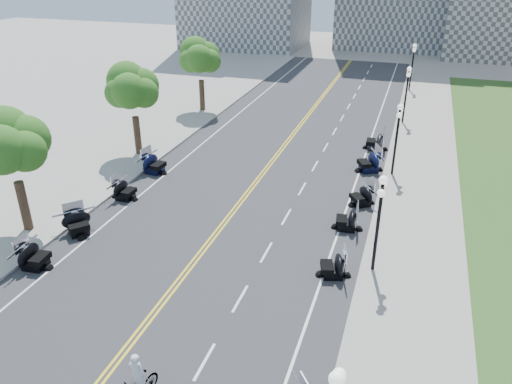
% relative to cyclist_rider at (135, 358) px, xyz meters
% --- Properties ---
extents(ground, '(160.00, 160.00, 0.00)m').
position_rel_cyclist_rider_xyz_m(ground, '(-1.80, 6.34, -1.97)').
color(ground, gray).
extents(road, '(16.00, 90.00, 0.01)m').
position_rel_cyclist_rider_xyz_m(road, '(-1.80, 16.34, -1.96)').
color(road, '#333335').
rests_on(road, ground).
extents(centerline_yellow_a, '(0.12, 90.00, 0.00)m').
position_rel_cyclist_rider_xyz_m(centerline_yellow_a, '(-1.92, 16.34, -1.95)').
color(centerline_yellow_a, yellow).
rests_on(centerline_yellow_a, road).
extents(centerline_yellow_b, '(0.12, 90.00, 0.00)m').
position_rel_cyclist_rider_xyz_m(centerline_yellow_b, '(-1.68, 16.34, -1.95)').
color(centerline_yellow_b, yellow).
rests_on(centerline_yellow_b, road).
extents(edge_line_north, '(0.12, 90.00, 0.00)m').
position_rel_cyclist_rider_xyz_m(edge_line_north, '(4.60, 16.34, -1.95)').
color(edge_line_north, white).
rests_on(edge_line_north, road).
extents(edge_line_south, '(0.12, 90.00, 0.00)m').
position_rel_cyclist_rider_xyz_m(edge_line_south, '(-8.20, 16.34, -1.95)').
color(edge_line_south, white).
rests_on(edge_line_south, road).
extents(lane_dash_5, '(0.12, 2.00, 0.00)m').
position_rel_cyclist_rider_xyz_m(lane_dash_5, '(1.40, 2.34, -1.95)').
color(lane_dash_5, white).
rests_on(lane_dash_5, road).
extents(lane_dash_6, '(0.12, 2.00, 0.00)m').
position_rel_cyclist_rider_xyz_m(lane_dash_6, '(1.40, 6.34, -1.95)').
color(lane_dash_6, white).
rests_on(lane_dash_6, road).
extents(lane_dash_7, '(0.12, 2.00, 0.00)m').
position_rel_cyclist_rider_xyz_m(lane_dash_7, '(1.40, 10.34, -1.95)').
color(lane_dash_7, white).
rests_on(lane_dash_7, road).
extents(lane_dash_8, '(0.12, 2.00, 0.00)m').
position_rel_cyclist_rider_xyz_m(lane_dash_8, '(1.40, 14.34, -1.95)').
color(lane_dash_8, white).
rests_on(lane_dash_8, road).
extents(lane_dash_9, '(0.12, 2.00, 0.00)m').
position_rel_cyclist_rider_xyz_m(lane_dash_9, '(1.40, 18.34, -1.95)').
color(lane_dash_9, white).
rests_on(lane_dash_9, road).
extents(lane_dash_10, '(0.12, 2.00, 0.00)m').
position_rel_cyclist_rider_xyz_m(lane_dash_10, '(1.40, 22.34, -1.95)').
color(lane_dash_10, white).
rests_on(lane_dash_10, road).
extents(lane_dash_11, '(0.12, 2.00, 0.00)m').
position_rel_cyclist_rider_xyz_m(lane_dash_11, '(1.40, 26.34, -1.95)').
color(lane_dash_11, white).
rests_on(lane_dash_11, road).
extents(lane_dash_12, '(0.12, 2.00, 0.00)m').
position_rel_cyclist_rider_xyz_m(lane_dash_12, '(1.40, 30.34, -1.95)').
color(lane_dash_12, white).
rests_on(lane_dash_12, road).
extents(lane_dash_13, '(0.12, 2.00, 0.00)m').
position_rel_cyclist_rider_xyz_m(lane_dash_13, '(1.40, 34.34, -1.95)').
color(lane_dash_13, white).
rests_on(lane_dash_13, road).
extents(lane_dash_14, '(0.12, 2.00, 0.00)m').
position_rel_cyclist_rider_xyz_m(lane_dash_14, '(1.40, 38.34, -1.95)').
color(lane_dash_14, white).
rests_on(lane_dash_14, road).
extents(lane_dash_15, '(0.12, 2.00, 0.00)m').
position_rel_cyclist_rider_xyz_m(lane_dash_15, '(1.40, 42.34, -1.95)').
color(lane_dash_15, white).
rests_on(lane_dash_15, road).
extents(lane_dash_16, '(0.12, 2.00, 0.00)m').
position_rel_cyclist_rider_xyz_m(lane_dash_16, '(1.40, 46.34, -1.95)').
color(lane_dash_16, white).
rests_on(lane_dash_16, road).
extents(lane_dash_17, '(0.12, 2.00, 0.00)m').
position_rel_cyclist_rider_xyz_m(lane_dash_17, '(1.40, 50.34, -1.95)').
color(lane_dash_17, white).
rests_on(lane_dash_17, road).
extents(lane_dash_18, '(0.12, 2.00, 0.00)m').
position_rel_cyclist_rider_xyz_m(lane_dash_18, '(1.40, 54.34, -1.95)').
color(lane_dash_18, white).
rests_on(lane_dash_18, road).
extents(lane_dash_19, '(0.12, 2.00, 0.00)m').
position_rel_cyclist_rider_xyz_m(lane_dash_19, '(1.40, 58.34, -1.95)').
color(lane_dash_19, white).
rests_on(lane_dash_19, road).
extents(sidewalk_north, '(5.00, 90.00, 0.15)m').
position_rel_cyclist_rider_xyz_m(sidewalk_north, '(8.70, 16.34, -1.89)').
color(sidewalk_north, '#9E9991').
rests_on(sidewalk_north, ground).
extents(sidewalk_south, '(5.00, 90.00, 0.15)m').
position_rel_cyclist_rider_xyz_m(sidewalk_south, '(-12.30, 16.34, -1.89)').
color(sidewalk_south, '#9E9991').
rests_on(sidewalk_south, ground).
extents(street_lamp_2, '(0.50, 1.20, 4.90)m').
position_rel_cyclist_rider_xyz_m(street_lamp_2, '(6.80, 10.34, 0.63)').
color(street_lamp_2, black).
rests_on(street_lamp_2, sidewalk_north).
extents(street_lamp_3, '(0.50, 1.20, 4.90)m').
position_rel_cyclist_rider_xyz_m(street_lamp_3, '(6.80, 22.34, 0.63)').
color(street_lamp_3, black).
rests_on(street_lamp_3, sidewalk_north).
extents(street_lamp_4, '(0.50, 1.20, 4.90)m').
position_rel_cyclist_rider_xyz_m(street_lamp_4, '(6.80, 34.34, 0.63)').
color(street_lamp_4, black).
rests_on(street_lamp_4, sidewalk_north).
extents(street_lamp_5, '(0.50, 1.20, 4.90)m').
position_rel_cyclist_rider_xyz_m(street_lamp_5, '(6.80, 46.34, 0.63)').
color(street_lamp_5, black).
rests_on(street_lamp_5, sidewalk_north).
extents(tree_2, '(4.80, 4.80, 9.20)m').
position_rel_cyclist_rider_xyz_m(tree_2, '(-11.80, 8.34, 2.78)').
color(tree_2, '#235619').
rests_on(tree_2, sidewalk_south).
extents(tree_3, '(4.80, 4.80, 9.20)m').
position_rel_cyclist_rider_xyz_m(tree_3, '(-11.80, 20.34, 2.78)').
color(tree_3, '#235619').
rests_on(tree_3, sidewalk_south).
extents(tree_4, '(4.80, 4.80, 9.20)m').
position_rel_cyclist_rider_xyz_m(tree_4, '(-11.80, 32.34, 2.78)').
color(tree_4, '#235619').
rests_on(tree_4, sidewalk_south).
extents(motorcycle_n_6, '(2.24, 2.24, 1.27)m').
position_rel_cyclist_rider_xyz_m(motorcycle_n_6, '(5.02, 9.38, -1.33)').
color(motorcycle_n_6, black).
rests_on(motorcycle_n_6, road).
extents(motorcycle_n_7, '(2.09, 2.09, 1.31)m').
position_rel_cyclist_rider_xyz_m(motorcycle_n_7, '(4.95, 14.06, -1.31)').
color(motorcycle_n_7, black).
rests_on(motorcycle_n_7, road).
extents(motorcycle_n_8, '(2.58, 2.58, 1.30)m').
position_rel_cyclist_rider_xyz_m(motorcycle_n_8, '(5.34, 17.26, -1.32)').
color(motorcycle_n_8, black).
rests_on(motorcycle_n_8, road).
extents(motorcycle_n_9, '(2.92, 2.92, 1.52)m').
position_rel_cyclist_rider_xyz_m(motorcycle_n_9, '(5.16, 22.64, -1.21)').
color(motorcycle_n_9, black).
rests_on(motorcycle_n_9, road).
extents(motorcycle_n_10, '(2.15, 2.15, 1.47)m').
position_rel_cyclist_rider_xyz_m(motorcycle_n_10, '(5.12, 27.12, -1.23)').
color(motorcycle_n_10, black).
rests_on(motorcycle_n_10, road).
extents(motorcycle_s_5, '(2.12, 2.12, 1.38)m').
position_rel_cyclist_rider_xyz_m(motorcycle_s_5, '(-9.00, 5.54, -1.28)').
color(motorcycle_s_5, black).
rests_on(motorcycle_s_5, road).
extents(motorcycle_s_6, '(2.78, 2.78, 1.38)m').
position_rel_cyclist_rider_xyz_m(motorcycle_s_6, '(-8.98, 8.96, -1.28)').
color(motorcycle_s_6, black).
rests_on(motorcycle_s_6, road).
extents(motorcycle_s_7, '(1.94, 1.94, 1.32)m').
position_rel_cyclist_rider_xyz_m(motorcycle_s_7, '(-8.82, 13.49, -1.31)').
color(motorcycle_s_7, black).
rests_on(motorcycle_s_7, road).
extents(motorcycle_s_8, '(2.31, 2.31, 1.46)m').
position_rel_cyclist_rider_xyz_m(motorcycle_s_8, '(-9.05, 17.70, -1.23)').
color(motorcycle_s_8, black).
rests_on(motorcycle_s_8, road).
extents(cyclist_rider, '(0.64, 0.42, 1.75)m').
position_rel_cyclist_rider_xyz_m(cyclist_rider, '(0.00, 0.00, 0.00)').
color(cyclist_rider, silver).
rests_on(cyclist_rider, bicycle).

